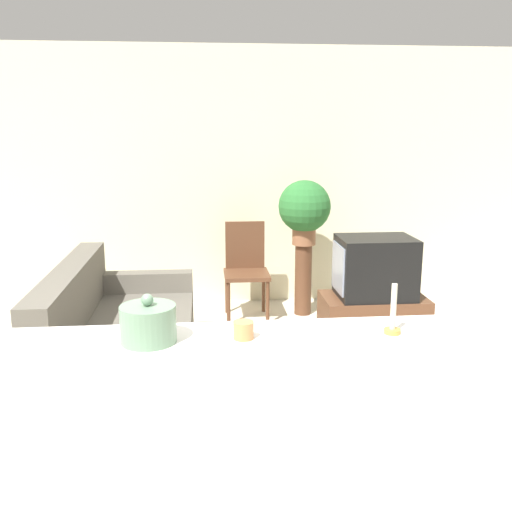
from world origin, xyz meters
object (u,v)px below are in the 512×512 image
Objects in this scene: television at (375,267)px; potted_plant at (304,208)px; wooden_chair at (246,265)px; couch at (119,344)px; decorative_bowl at (148,323)px.

television is 1.14m from potted_plant.
potted_plant is (-0.43, 0.98, 0.37)m from television.
television is 1.42m from wooden_chair.
wooden_chair is (1.06, 1.45, 0.22)m from couch.
couch is 2.34m from potted_plant.
couch is 2.98× the size of television.
potted_plant reaches higher than decorative_bowl.
couch is at bearing 102.56° from decorative_bowl.
decorative_bowl is (-0.65, -3.32, 0.58)m from wooden_chair.
television is at bearing -43.85° from wooden_chair.
couch is 2.95× the size of potted_plant.
television is 2.84× the size of decorative_bowl.
television reaches higher than couch.
couch is 2.08m from decorative_bowl.
couch is at bearing -126.21° from wooden_chair.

